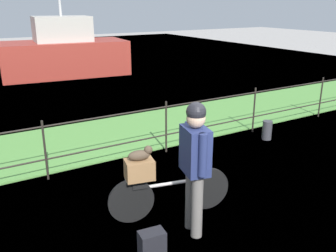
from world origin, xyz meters
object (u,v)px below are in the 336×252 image
bicycle_main (169,194)px  cyclist_person (195,158)px  wooden_crate (139,169)px  terrier_dog (141,154)px  moored_boat_near (64,53)px  backpack_on_paving (152,248)px  mooring_bollard (267,130)px

bicycle_main → cyclist_person: (0.07, -0.48, 0.68)m
wooden_crate → terrier_dog: 0.21m
cyclist_person → moored_boat_near: bearing=81.3°
terrier_dog → backpack_on_paving: size_ratio=0.81×
bicycle_main → moored_boat_near: moored_boat_near is taller
wooden_crate → mooring_bollard: 3.95m
bicycle_main → cyclist_person: 0.83m
terrier_dog → cyclist_person: cyclist_person is taller
bicycle_main → moored_boat_near: bearing=80.6°
cyclist_person → wooden_crate: bearing=128.6°
backpack_on_paving → moored_boat_near: bearing=-95.0°
backpack_on_paving → moored_boat_near: (2.47, 11.65, 0.67)m
terrier_dog → wooden_crate: bearing=167.0°
wooden_crate → cyclist_person: size_ratio=0.21×
terrier_dog → moored_boat_near: moored_boat_near is taller
terrier_dog → backpack_on_paving: (-0.31, -0.82, -0.74)m
terrier_dog → backpack_on_paving: bearing=-110.4°
wooden_crate → cyclist_person: 0.77m
cyclist_person → mooring_bollard: bearing=30.7°
bicycle_main → backpack_on_paving: bicycle_main is taller
terrier_dog → backpack_on_paving: terrier_dog is taller
bicycle_main → wooden_crate: wooden_crate is taller
mooring_bollard → moored_boat_near: moored_boat_near is taller
bicycle_main → terrier_dog: 0.72m
bicycle_main → moored_boat_near: size_ratio=0.33×
wooden_crate → cyclist_person: bearing=-51.4°
wooden_crate → terrier_dog: bearing=-13.0°
moored_boat_near → mooring_bollard: bearing=-81.1°
bicycle_main → wooden_crate: size_ratio=4.60×
bicycle_main → backpack_on_paving: (-0.67, -0.74, -0.12)m
bicycle_main → mooring_bollard: bearing=23.6°
terrier_dog → mooring_bollard: size_ratio=0.80×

